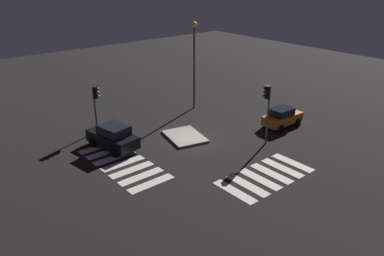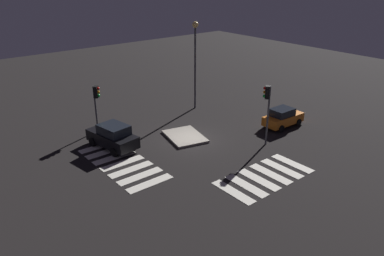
{
  "view_description": "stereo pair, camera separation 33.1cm",
  "coord_description": "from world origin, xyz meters",
  "px_view_note": "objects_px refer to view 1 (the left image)",
  "views": [
    {
      "loc": [
        20.96,
        -17.51,
        12.51
      ],
      "look_at": [
        0.0,
        0.0,
        1.0
      ],
      "focal_mm": 35.67,
      "sensor_mm": 36.0,
      "label": 1
    },
    {
      "loc": [
        21.17,
        -17.25,
        12.51
      ],
      "look_at": [
        0.0,
        0.0,
        1.0
      ],
      "focal_mm": 35.67,
      "sensor_mm": 36.0,
      "label": 2
    }
  ],
  "objects_px": {
    "traffic_island": "(185,136)",
    "traffic_light_south": "(96,98)",
    "car_orange": "(282,117)",
    "car_black": "(113,137)",
    "traffic_light_north": "(267,100)",
    "street_lamp": "(194,51)"
  },
  "relations": [
    {
      "from": "traffic_island",
      "to": "car_orange",
      "type": "distance_m",
      "value": 8.66
    },
    {
      "from": "car_orange",
      "to": "street_lamp",
      "type": "relative_size",
      "value": 0.46
    },
    {
      "from": "traffic_light_south",
      "to": "street_lamp",
      "type": "height_order",
      "value": "street_lamp"
    },
    {
      "from": "traffic_island",
      "to": "street_lamp",
      "type": "relative_size",
      "value": 0.49
    },
    {
      "from": "traffic_light_south",
      "to": "car_orange",
      "type": "bearing_deg",
      "value": 16.77
    },
    {
      "from": "car_black",
      "to": "traffic_light_south",
      "type": "relative_size",
      "value": 1.15
    },
    {
      "from": "car_orange",
      "to": "traffic_light_south",
      "type": "relative_size",
      "value": 0.97
    },
    {
      "from": "traffic_light_north",
      "to": "street_lamp",
      "type": "bearing_deg",
      "value": -49.28
    },
    {
      "from": "car_orange",
      "to": "street_lamp",
      "type": "bearing_deg",
      "value": 110.15
    },
    {
      "from": "traffic_island",
      "to": "car_black",
      "type": "xyz_separation_m",
      "value": [
        -1.97,
        -5.29,
        0.82
      ]
    },
    {
      "from": "car_black",
      "to": "street_lamp",
      "type": "bearing_deg",
      "value": -83.46
    },
    {
      "from": "traffic_light_north",
      "to": "street_lamp",
      "type": "distance_m",
      "value": 9.95
    },
    {
      "from": "traffic_light_north",
      "to": "traffic_island",
      "type": "bearing_deg",
      "value": -3.1
    },
    {
      "from": "car_orange",
      "to": "traffic_light_north",
      "type": "distance_m",
      "value": 5.04
    },
    {
      "from": "traffic_island",
      "to": "car_black",
      "type": "bearing_deg",
      "value": -110.41
    },
    {
      "from": "street_lamp",
      "to": "car_orange",
      "type": "bearing_deg",
      "value": 19.04
    },
    {
      "from": "traffic_island",
      "to": "car_orange",
      "type": "xyz_separation_m",
      "value": [
        3.38,
        7.94,
        0.71
      ]
    },
    {
      "from": "car_orange",
      "to": "traffic_light_south",
      "type": "xyz_separation_m",
      "value": [
        -8.87,
        -12.62,
        2.14
      ]
    },
    {
      "from": "traffic_light_north",
      "to": "street_lamp",
      "type": "height_order",
      "value": "street_lamp"
    },
    {
      "from": "traffic_island",
      "to": "traffic_light_south",
      "type": "height_order",
      "value": "traffic_light_south"
    },
    {
      "from": "car_orange",
      "to": "traffic_light_north",
      "type": "relative_size",
      "value": 0.81
    },
    {
      "from": "traffic_light_north",
      "to": "car_orange",
      "type": "bearing_deg",
      "value": -112.94
    }
  ]
}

